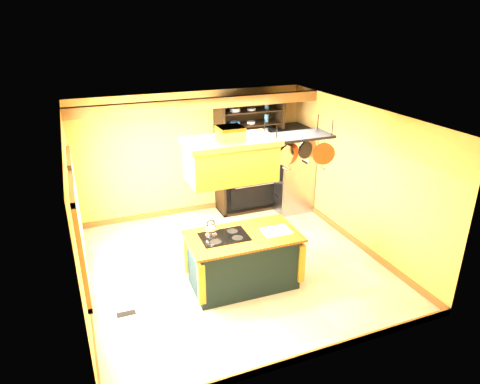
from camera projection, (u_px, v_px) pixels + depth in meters
floor at (234, 265)px, 7.69m from camera, size 5.00×5.00×0.00m
ceiling at (233, 116)px, 6.65m from camera, size 5.00×5.00×0.00m
wall_back at (193, 154)px, 9.31m from camera, size 5.00×0.02×2.70m
wall_front at (309, 273)px, 5.02m from camera, size 5.00×0.02×2.70m
wall_left at (76, 220)px, 6.31m from camera, size 0.02×5.00×2.70m
wall_right at (358, 177)px, 8.02m from camera, size 0.02×5.00×2.70m
ceiling_beam at (201, 104)px, 8.15m from camera, size 5.00×0.15×0.20m
window_near at (80, 242)px, 5.62m from camera, size 0.06×1.06×1.56m
window_far at (76, 202)px, 6.82m from camera, size 0.06×1.06×1.56m
kitchen_island at (243, 260)px, 6.96m from camera, size 1.82×1.04×1.11m
range_hood at (231, 158)px, 6.22m from camera, size 1.35×0.76×0.80m
pot_rack at (298, 144)px, 6.56m from camera, size 1.14×0.52×0.73m
refrigerator at (290, 171)px, 9.67m from camera, size 0.80×0.94×1.84m
hutch at (248, 168)px, 9.64m from camera, size 1.42×0.64×2.52m
floor_register at (126, 314)px, 6.42m from camera, size 0.28×0.13×0.01m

